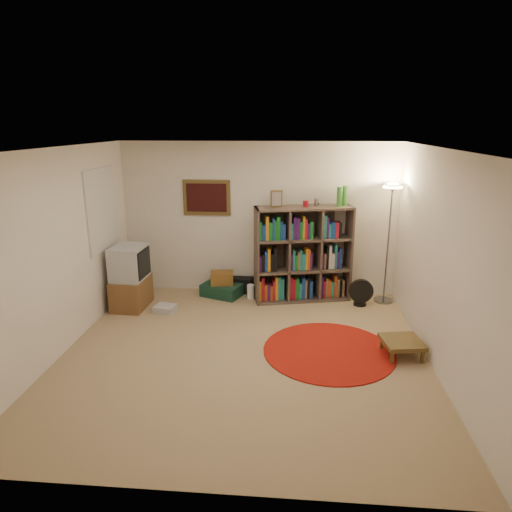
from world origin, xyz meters
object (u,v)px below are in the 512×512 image
at_px(bookshelf, 301,255).
at_px(floor_fan, 361,292).
at_px(suitcase, 222,290).
at_px(tv_stand, 131,278).
at_px(side_table, 402,343).
at_px(floor_lamp, 391,204).

xyz_separation_m(bookshelf, floor_fan, (0.94, -0.22, -0.52)).
xyz_separation_m(floor_fan, suitcase, (-2.24, 0.23, -0.12)).
xyz_separation_m(tv_stand, suitcase, (1.32, 0.59, -0.37)).
height_order(tv_stand, side_table, tv_stand).
relative_size(floor_fan, tv_stand, 0.44).
distance_m(bookshelf, floor_fan, 1.10).
bearing_deg(side_table, tv_stand, 161.98).
height_order(tv_stand, suitcase, tv_stand).
bearing_deg(side_table, floor_lamp, 86.44).
bearing_deg(floor_fan, floor_lamp, 22.72).
distance_m(suitcase, side_table, 3.13).
bearing_deg(tv_stand, side_table, -15.58).
height_order(floor_lamp, floor_fan, floor_lamp).
distance_m(floor_lamp, side_table, 2.30).
distance_m(tv_stand, side_table, 4.06).
height_order(floor_lamp, tv_stand, floor_lamp).
bearing_deg(suitcase, floor_lamp, 20.93).
bearing_deg(suitcase, side_table, -14.72).
bearing_deg(floor_fan, side_table, -85.68).
bearing_deg(side_table, floor_fan, 100.12).
distance_m(floor_fan, side_table, 1.63).
bearing_deg(floor_fan, tv_stand, 179.85).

